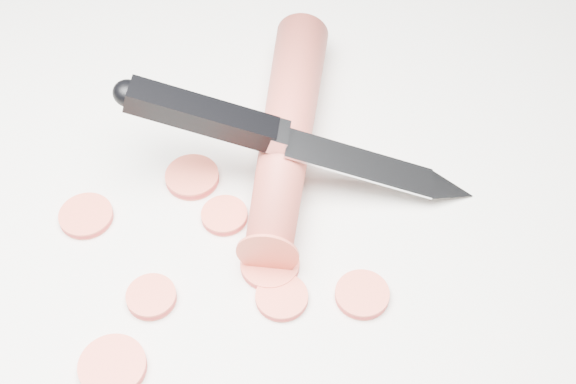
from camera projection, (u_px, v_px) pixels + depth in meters
name	position (u px, v px, depth m)	size (l,w,h in m)	color
ground	(215.00, 204.00, 0.56)	(2.40, 2.40, 0.00)	silver
carrot	(287.00, 131.00, 0.58)	(0.04, 0.04, 0.21)	#B83D30
carrot_slice_0	(113.00, 366.00, 0.48)	(0.04, 0.04, 0.01)	#DD4C37
carrot_slice_1	(151.00, 297.00, 0.51)	(0.03, 0.03, 0.01)	#DD4C37
carrot_slice_2	(270.00, 264.00, 0.53)	(0.04, 0.04, 0.01)	#DD4C37
carrot_slice_3	(282.00, 297.00, 0.51)	(0.03, 0.03, 0.01)	#DD4C37
carrot_slice_4	(224.00, 216.00, 0.55)	(0.03, 0.03, 0.01)	#DD4C37
carrot_slice_5	(86.00, 216.00, 0.55)	(0.04, 0.04, 0.01)	#DD4C37
carrot_slice_6	(362.00, 295.00, 0.51)	(0.03, 0.03, 0.01)	#DD4C37
carrot_slice_7	(192.00, 177.00, 0.57)	(0.04, 0.04, 0.01)	#DD4C37
kitchen_knife	(299.00, 139.00, 0.54)	(0.23, 0.15, 0.08)	silver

